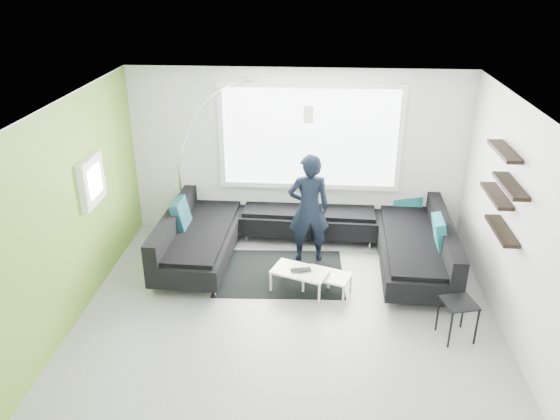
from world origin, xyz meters
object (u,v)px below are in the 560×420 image
object	(u,v)px
arc_lamp	(178,164)
laptop	(301,272)
sectional_sofa	(306,235)
coffee_table	(313,281)
person	(309,209)
side_table	(457,320)

from	to	relation	value
arc_lamp	laptop	bearing A→B (deg)	-50.91
sectional_sofa	coffee_table	bearing A→B (deg)	-79.83
coffee_table	arc_lamp	distance (m)	2.91
person	laptop	bearing A→B (deg)	76.98
coffee_table	laptop	size ratio (longest dim) A/B	3.09
arc_lamp	person	size ratio (longest dim) A/B	1.52
sectional_sofa	arc_lamp	bearing A→B (deg)	166.67
coffee_table	laptop	distance (m)	0.25
side_table	laptop	distance (m)	2.14
arc_lamp	laptop	world-z (taller)	arc_lamp
coffee_table	side_table	xyz separation A→B (m)	(1.78, -0.93, 0.10)
arc_lamp	person	distance (m)	2.24
sectional_sofa	arc_lamp	distance (m)	2.35
side_table	person	world-z (taller)	person
side_table	arc_lamp	bearing A→B (deg)	148.89
coffee_table	person	xyz separation A→B (m)	(-0.10, 0.90, 0.71)
arc_lamp	person	world-z (taller)	arc_lamp
sectional_sofa	person	distance (m)	0.47
arc_lamp	side_table	bearing A→B (deg)	-44.97
coffee_table	laptop	xyz separation A→B (m)	(-0.17, -0.06, 0.17)
coffee_table	person	bearing A→B (deg)	116.59
sectional_sofa	laptop	size ratio (longest dim) A/B	13.64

